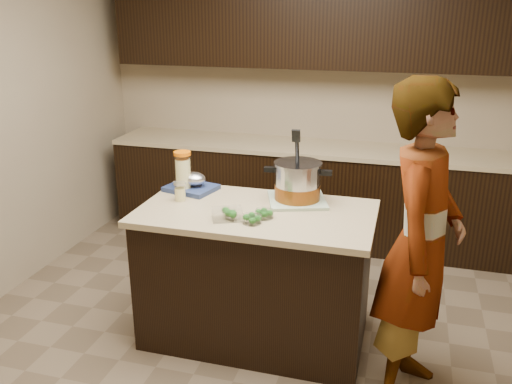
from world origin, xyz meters
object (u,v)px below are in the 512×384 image
lemonade_pitcher (183,173)px  stock_pot (297,183)px  island (256,275)px  person (420,246)px

lemonade_pitcher → stock_pot: bearing=1.4°
lemonade_pitcher → island: bearing=-19.8°
island → lemonade_pitcher: lemonade_pitcher is taller
lemonade_pitcher → person: person is taller
island → person: person is taller
island → stock_pot: bearing=46.6°
stock_pot → island: bearing=-137.4°
stock_pot → lemonade_pitcher: bearing=177.4°
island → person: size_ratio=0.82×
island → lemonade_pitcher: bearing=160.2°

